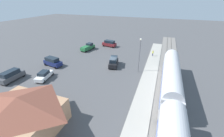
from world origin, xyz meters
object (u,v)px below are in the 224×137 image
at_px(station_building, 22,112).
at_px(light_pole_near_platform, 140,52).
at_px(pedestrian_on_platform, 153,53).
at_px(suv_charcoal, 11,75).
at_px(suv_navy, 53,62).
at_px(sedan_white, 44,75).
at_px(pickup_green, 88,47).
at_px(suv_maroon, 109,43).
at_px(suv_black, 114,62).

bearing_deg(station_building, light_pole_near_platform, -118.12).
height_order(pedestrian_on_platform, suv_charcoal, suv_charcoal).
height_order(suv_navy, sedan_white, suv_navy).
relative_size(pedestrian_on_platform, sedan_white, 0.36).
xyz_separation_m(suv_navy, pickup_green, (-2.51, -13.90, -0.12)).
height_order(suv_maroon, suv_charcoal, same).
xyz_separation_m(suv_black, light_pole_near_platform, (-6.52, 1.15, 3.86)).
height_order(sedan_white, light_pole_near_platform, light_pole_near_platform).
relative_size(pedestrian_on_platform, suv_black, 0.33).
xyz_separation_m(pedestrian_on_platform, suv_navy, (23.32, 14.91, -0.13)).
relative_size(station_building, light_pole_near_platform, 1.27).
xyz_separation_m(station_building, suv_charcoal, (13.07, -8.15, -1.44)).
bearing_deg(suv_charcoal, suv_maroon, -111.11).
bearing_deg(pedestrian_on_platform, suv_black, 47.90).
distance_m(suv_navy, pickup_green, 14.12).
xyz_separation_m(pickup_green, suv_charcoal, (5.69, 22.62, 0.12)).
xyz_separation_m(station_building, suv_navy, (9.90, -16.88, -1.44)).
bearing_deg(pedestrian_on_platform, suv_navy, 32.59).
relative_size(pedestrian_on_platform, pickup_green, 0.30).
height_order(pedestrian_on_platform, suv_navy, suv_navy).
bearing_deg(sedan_white, suv_navy, -64.85).
bearing_deg(station_building, suv_black, -101.95).
height_order(pickup_green, suv_charcoal, suv_charcoal).
bearing_deg(pickup_green, pedestrian_on_platform, -177.22).
distance_m(pedestrian_on_platform, suv_black, 13.04).
relative_size(suv_maroon, suv_charcoal, 1.05).
height_order(station_building, pickup_green, station_building).
bearing_deg(suv_maroon, station_building, 93.21).
xyz_separation_m(station_building, light_pole_near_platform, (-11.20, -20.96, 2.42)).
relative_size(suv_maroon, suv_black, 0.99).
distance_m(suv_black, light_pole_near_platform, 7.67).
distance_m(suv_navy, suv_charcoal, 9.29).
bearing_deg(light_pole_near_platform, sedan_white, 28.72).
xyz_separation_m(station_building, pedestrian_on_platform, (-13.42, -31.79, -1.31)).
height_order(suv_navy, light_pole_near_platform, light_pole_near_platform).
bearing_deg(light_pole_near_platform, pickup_green, -27.84).
bearing_deg(suv_navy, sedan_white, 115.15).
relative_size(station_building, suv_maroon, 1.97).
height_order(station_building, suv_navy, station_building).
xyz_separation_m(pickup_green, light_pole_near_platform, (-18.58, 9.82, 3.98)).
relative_size(station_building, suv_black, 1.95).
bearing_deg(station_building, suv_navy, -59.61).
xyz_separation_m(station_building, suv_maroon, (2.06, -36.68, -1.44)).
distance_m(suv_maroon, pickup_green, 7.96).
distance_m(suv_charcoal, light_pole_near_platform, 27.71).
relative_size(suv_navy, suv_maroon, 1.00).
xyz_separation_m(suv_maroon, suv_black, (-6.73, 14.57, 0.00)).
relative_size(suv_maroon, light_pole_near_platform, 0.64).
relative_size(suv_black, light_pole_near_platform, 0.65).
distance_m(suv_charcoal, sedan_white, 6.59).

